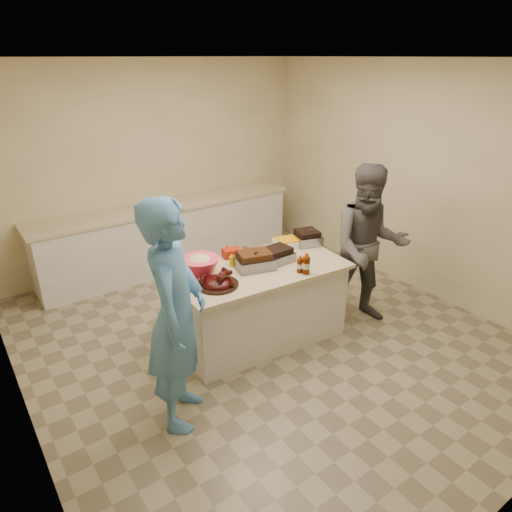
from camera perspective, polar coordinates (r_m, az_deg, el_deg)
room at (r=4.87m, az=0.97°, el=-10.06°), size 4.50×5.00×2.70m
back_counter at (r=6.38m, az=-10.83°, el=2.55°), size 3.60×0.64×0.90m
island at (r=4.88m, az=0.35°, el=-10.05°), size 1.78×1.03×0.81m
rib_platter at (r=4.14m, az=-4.83°, el=-3.68°), size 0.47×0.47×0.15m
pulled_pork_tray at (r=4.46m, az=-0.21°, el=-1.49°), size 0.42×0.36×0.11m
brisket_tray at (r=4.61m, az=2.65°, el=-0.62°), size 0.31×0.27×0.09m
roasting_pan at (r=5.05m, az=6.36°, el=1.50°), size 0.33×0.33×0.11m
coleslaw_bowl at (r=4.39m, az=-6.99°, el=-2.09°), size 0.41×0.41×0.26m
sausage_plate at (r=4.75m, az=-2.06°, el=0.14°), size 0.36×0.36×0.05m
mac_cheese_dish at (r=4.99m, az=4.26°, el=1.32°), size 0.37×0.31×0.09m
bbq_bottle_a at (r=4.39m, az=5.48°, el=-2.02°), size 0.06×0.06×0.17m
bbq_bottle_b at (r=4.37m, az=6.24°, el=-2.19°), size 0.08×0.08×0.21m
mustard_bottle at (r=4.51m, az=-3.03°, el=-1.21°), size 0.05×0.05×0.13m
sauce_bowl at (r=4.70m, az=-1.45°, el=-0.12°), size 0.15×0.06×0.14m
plate_stack_large at (r=4.28m, az=-9.29°, el=-2.95°), size 0.28×0.28×0.03m
plate_stack_small at (r=4.12m, az=-8.34°, el=-3.96°), size 0.20×0.20×0.03m
plastic_cup at (r=4.45m, az=-9.19°, el=-1.83°), size 0.10×0.09×0.09m
basket_stack at (r=4.70m, az=-3.05°, el=-0.10°), size 0.20×0.17×0.09m
guest_blue at (r=4.04m, az=-9.00°, el=-18.85°), size 1.89×1.67×0.45m
guest_gray at (r=5.33m, az=12.95°, el=-7.51°), size 1.69×1.91×0.66m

